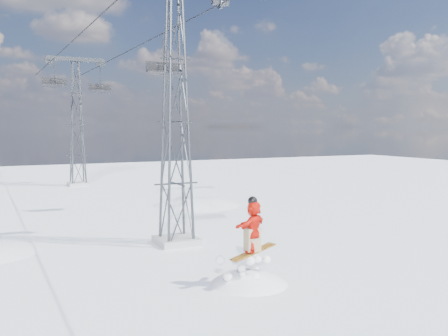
{
  "coord_description": "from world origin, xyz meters",
  "views": [
    {
      "loc": [
        -7.04,
        -12.89,
        5.28
      ],
      "look_at": [
        1.25,
        4.04,
        3.73
      ],
      "focal_mm": 40.0,
      "sensor_mm": 36.0,
      "label": 1
    }
  ],
  "objects": [
    {
      "name": "lift_chair_far",
      "position": [
        -1.4,
        30.21,
        8.96
      ],
      "size": [
        1.91,
        0.55,
        2.36
      ],
      "color": "black",
      "rests_on": "ground"
    },
    {
      "name": "lift_chair_mid",
      "position": [
        3.0,
        15.87,
        8.8
      ],
      "size": [
        2.07,
        0.59,
        2.56
      ],
      "color": "black",
      "rests_on": "ground"
    },
    {
      "name": "lift_tower_far",
      "position": [
        0.8,
        33.0,
        5.47
      ],
      "size": [
        5.2,
        1.8,
        11.43
      ],
      "color": "#999999",
      "rests_on": "ground"
    },
    {
      "name": "lift_chair_extra",
      "position": [
        3.0,
        33.29,
        8.85
      ],
      "size": [
        2.01,
        0.58,
        2.49
      ],
      "color": "black",
      "rests_on": "ground"
    },
    {
      "name": "snowboarder_jump",
      "position": [
        0.95,
        1.52,
        -1.63
      ],
      "size": [
        4.4,
        4.4,
        6.97
      ],
      "color": "white",
      "rests_on": "ground"
    },
    {
      "name": "haul_cables",
      "position": [
        0.8,
        19.5,
        10.85
      ],
      "size": [
        4.46,
        51.0,
        0.06
      ],
      "color": "black",
      "rests_on": "ground"
    },
    {
      "name": "lift_tower_near",
      "position": [
        0.8,
        8.0,
        5.47
      ],
      "size": [
        5.2,
        1.8,
        11.43
      ],
      "color": "#999999",
      "rests_on": "ground"
    },
    {
      "name": "ground",
      "position": [
        0.0,
        0.0,
        0.0
      ],
      "size": [
        120.0,
        120.0,
        0.0
      ],
      "primitive_type": "plane",
      "color": "white",
      "rests_on": "ground"
    }
  ]
}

